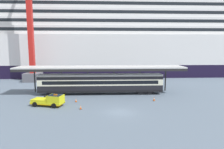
% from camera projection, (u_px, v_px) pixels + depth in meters
% --- Properties ---
extents(ground_plane, '(400.00, 400.00, 0.00)m').
position_uv_depth(ground_plane, '(121.00, 112.00, 28.71)').
color(ground_plane, slate).
extents(cruise_ship, '(164.87, 28.84, 41.36)m').
position_uv_depth(cruise_ship, '(149.00, 35.00, 73.43)').
color(cruise_ship, black).
rests_on(cruise_ship, ground).
extents(platform_canopy, '(34.08, 5.03, 5.62)m').
position_uv_depth(platform_canopy, '(101.00, 68.00, 39.85)').
color(platform_canopy, silver).
rests_on(platform_canopy, ground).
extents(train_carriage, '(24.90, 2.81, 4.11)m').
position_uv_depth(train_carriage, '(101.00, 83.00, 39.82)').
color(train_carriage, black).
rests_on(train_carriage, ground).
extents(service_truck, '(5.55, 3.30, 2.02)m').
position_uv_depth(service_truck, '(50.00, 100.00, 31.66)').
color(service_truck, yellow).
rests_on(service_truck, ground).
extents(traffic_cone_near, '(0.36, 0.36, 0.74)m').
position_uv_depth(traffic_cone_near, '(154.00, 99.00, 34.83)').
color(traffic_cone_near, black).
rests_on(traffic_cone_near, ground).
extents(traffic_cone_mid, '(0.36, 0.36, 0.61)m').
position_uv_depth(traffic_cone_mid, '(81.00, 107.00, 30.10)').
color(traffic_cone_mid, black).
rests_on(traffic_cone_mid, ground).
extents(traffic_cone_far, '(0.36, 0.36, 0.61)m').
position_uv_depth(traffic_cone_far, '(76.00, 100.00, 34.10)').
color(traffic_cone_far, black).
rests_on(traffic_cone_far, ground).
extents(dockside_crane, '(11.95, 4.40, 48.75)m').
position_uv_depth(dockside_crane, '(32.00, 29.00, 53.25)').
color(dockside_crane, '#595960').
rests_on(dockside_crane, ground).
extents(quay_bollard, '(0.48, 0.48, 0.96)m').
position_uv_depth(quay_bollard, '(45.00, 98.00, 34.93)').
color(quay_bollard, black).
rests_on(quay_bollard, ground).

